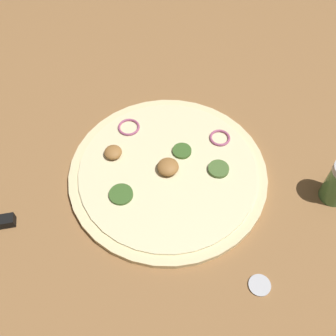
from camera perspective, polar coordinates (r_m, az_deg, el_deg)
name	(u,v)px	position (r m, az deg, el deg)	size (l,w,h in m)	color
ground_plane	(168,175)	(0.74, 0.00, -0.96)	(3.00, 3.00, 0.00)	olive
pizza	(168,172)	(0.73, -0.05, -0.55)	(0.37, 0.37, 0.04)	beige
loose_cap	(260,285)	(0.66, 13.17, -16.19)	(0.04, 0.04, 0.01)	#B2B2B7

